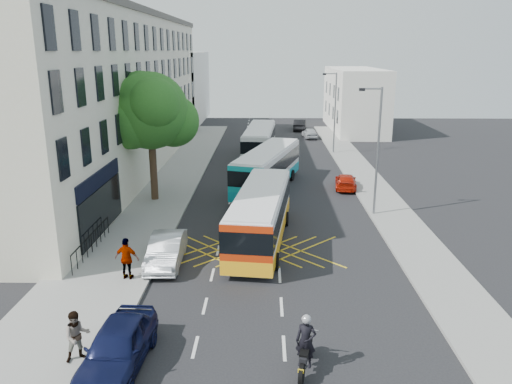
{
  "coord_description": "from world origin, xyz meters",
  "views": [
    {
      "loc": [
        -0.71,
        -18.66,
        10.29
      ],
      "look_at": [
        -1.25,
        9.7,
        2.2
      ],
      "focal_mm": 35.0,
      "sensor_mm": 36.0,
      "label": 1
    }
  ],
  "objects_px": {
    "street_tree": "(150,112)",
    "bus_near": "(261,215)",
    "lamp_near": "(377,145)",
    "pedestrian_near": "(77,336)",
    "pedestrian_far": "(127,259)",
    "lamp_far": "(334,109)",
    "distant_car_silver": "(310,133)",
    "red_hatchback": "(346,181)",
    "distant_car_dark": "(300,125)",
    "motorbike": "(306,344)",
    "bus_mid": "(268,168)",
    "parked_car_silver": "(166,250)",
    "distant_car_grey": "(260,134)",
    "parked_car_blue": "(118,346)",
    "bus_far": "(260,142)"
  },
  "relations": [
    {
      "from": "distant_car_silver",
      "to": "street_tree",
      "type": "bearing_deg",
      "value": 58.24
    },
    {
      "from": "lamp_far",
      "to": "pedestrian_near",
      "type": "relative_size",
      "value": 4.45
    },
    {
      "from": "lamp_far",
      "to": "distant_car_dark",
      "type": "xyz_separation_m",
      "value": [
        -2.32,
        15.8,
        -3.89
      ]
    },
    {
      "from": "parked_car_blue",
      "to": "pedestrian_far",
      "type": "bearing_deg",
      "value": 105.11
    },
    {
      "from": "lamp_far",
      "to": "parked_car_blue",
      "type": "distance_m",
      "value": 38.26
    },
    {
      "from": "distant_car_grey",
      "to": "pedestrian_far",
      "type": "distance_m",
      "value": 38.7
    },
    {
      "from": "motorbike",
      "to": "parked_car_blue",
      "type": "distance_m",
      "value": 6.26
    },
    {
      "from": "bus_near",
      "to": "lamp_near",
      "type": "bearing_deg",
      "value": 40.09
    },
    {
      "from": "distant_car_dark",
      "to": "pedestrian_near",
      "type": "height_order",
      "value": "pedestrian_near"
    },
    {
      "from": "bus_far",
      "to": "parked_car_blue",
      "type": "height_order",
      "value": "bus_far"
    },
    {
      "from": "bus_mid",
      "to": "pedestrian_far",
      "type": "distance_m",
      "value": 17.44
    },
    {
      "from": "pedestrian_near",
      "to": "pedestrian_far",
      "type": "relative_size",
      "value": 0.91
    },
    {
      "from": "red_hatchback",
      "to": "pedestrian_far",
      "type": "distance_m",
      "value": 20.56
    },
    {
      "from": "street_tree",
      "to": "bus_near",
      "type": "bearing_deg",
      "value": -45.5
    },
    {
      "from": "lamp_far",
      "to": "bus_near",
      "type": "xyz_separation_m",
      "value": [
        -7.15,
        -24.73,
        -3.05
      ]
    },
    {
      "from": "parked_car_silver",
      "to": "lamp_far",
      "type": "bearing_deg",
      "value": 65.62
    },
    {
      "from": "distant_car_dark",
      "to": "pedestrian_near",
      "type": "relative_size",
      "value": 2.45
    },
    {
      "from": "red_hatchback",
      "to": "distant_car_silver",
      "type": "distance_m",
      "value": 22.89
    },
    {
      "from": "red_hatchback",
      "to": "lamp_far",
      "type": "bearing_deg",
      "value": -85.53
    },
    {
      "from": "distant_car_dark",
      "to": "pedestrian_near",
      "type": "distance_m",
      "value": 52.96
    },
    {
      "from": "parked_car_silver",
      "to": "pedestrian_near",
      "type": "relative_size",
      "value": 2.47
    },
    {
      "from": "motorbike",
      "to": "distant_car_grey",
      "type": "height_order",
      "value": "motorbike"
    },
    {
      "from": "lamp_near",
      "to": "distant_car_dark",
      "type": "relative_size",
      "value": 1.82
    },
    {
      "from": "bus_mid",
      "to": "parked_car_silver",
      "type": "distance_m",
      "value": 15.1
    },
    {
      "from": "pedestrian_near",
      "to": "bus_near",
      "type": "bearing_deg",
      "value": 32.0
    },
    {
      "from": "parked_car_silver",
      "to": "pedestrian_far",
      "type": "xyz_separation_m",
      "value": [
        -1.4,
        -2.0,
        0.4
      ]
    },
    {
      "from": "lamp_far",
      "to": "distant_car_silver",
      "type": "relative_size",
      "value": 2.19
    },
    {
      "from": "street_tree",
      "to": "distant_car_silver",
      "type": "relative_size",
      "value": 2.41
    },
    {
      "from": "lamp_near",
      "to": "motorbike",
      "type": "bearing_deg",
      "value": -108.85
    },
    {
      "from": "lamp_far",
      "to": "motorbike",
      "type": "bearing_deg",
      "value": -98.69
    },
    {
      "from": "red_hatchback",
      "to": "distant_car_dark",
      "type": "xyz_separation_m",
      "value": [
        -1.63,
        29.25,
        0.16
      ]
    },
    {
      "from": "parked_car_silver",
      "to": "distant_car_grey",
      "type": "relative_size",
      "value": 0.91
    },
    {
      "from": "pedestrian_near",
      "to": "bus_mid",
      "type": "bearing_deg",
      "value": 44.1
    },
    {
      "from": "lamp_near",
      "to": "parked_car_silver",
      "type": "bearing_deg",
      "value": -146.66
    },
    {
      "from": "bus_far",
      "to": "lamp_far",
      "type": "bearing_deg",
      "value": 20.62
    },
    {
      "from": "motorbike",
      "to": "distant_car_dark",
      "type": "bearing_deg",
      "value": 99.64
    },
    {
      "from": "street_tree",
      "to": "pedestrian_near",
      "type": "relative_size",
      "value": 4.89
    },
    {
      "from": "bus_far",
      "to": "pedestrian_far",
      "type": "height_order",
      "value": "bus_far"
    },
    {
      "from": "bus_mid",
      "to": "distant_car_silver",
      "type": "xyz_separation_m",
      "value": [
        5.19,
        23.0,
        -0.99
      ]
    },
    {
      "from": "motorbike",
      "to": "distant_car_dark",
      "type": "distance_m",
      "value": 52.12
    },
    {
      "from": "lamp_near",
      "to": "pedestrian_near",
      "type": "xyz_separation_m",
      "value": [
        -13.2,
        -16.03,
        -3.57
      ]
    },
    {
      "from": "red_hatchback",
      "to": "pedestrian_far",
      "type": "relative_size",
      "value": 1.96
    },
    {
      "from": "bus_near",
      "to": "red_hatchback",
      "type": "relative_size",
      "value": 2.79
    },
    {
      "from": "street_tree",
      "to": "pedestrian_near",
      "type": "xyz_separation_m",
      "value": [
        1.51,
        -18.99,
        -5.24
      ]
    },
    {
      "from": "street_tree",
      "to": "red_hatchback",
      "type": "xyz_separation_m",
      "value": [
        14.01,
        3.59,
        -5.73
      ]
    },
    {
      "from": "distant_car_silver",
      "to": "pedestrian_near",
      "type": "xyz_separation_m",
      "value": [
        -11.66,
        -45.46,
        0.43
      ]
    },
    {
      "from": "lamp_far",
      "to": "bus_far",
      "type": "relative_size",
      "value": 0.72
    },
    {
      "from": "bus_mid",
      "to": "motorbike",
      "type": "relative_size",
      "value": 4.89
    },
    {
      "from": "bus_near",
      "to": "motorbike",
      "type": "xyz_separation_m",
      "value": [
        1.61,
        -11.49,
        -0.6
      ]
    },
    {
      "from": "lamp_near",
      "to": "parked_car_silver",
      "type": "xyz_separation_m",
      "value": [
        -11.8,
        -7.76,
        -3.88
      ]
    }
  ]
}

